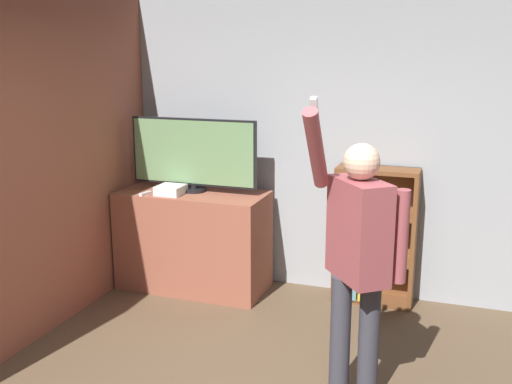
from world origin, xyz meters
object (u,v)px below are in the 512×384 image
object	(u,v)px
television	(193,154)
game_console	(171,190)
person	(358,250)
bookshelf	(367,240)

from	to	relation	value
television	game_console	xyz separation A→B (m)	(-0.15, -0.17, -0.31)
television	person	distance (m)	2.26
television	person	bearing A→B (deg)	-38.73
game_console	television	bearing A→B (deg)	49.16
bookshelf	person	size ratio (longest dim) A/B	0.62
person	bookshelf	bearing A→B (deg)	147.86
game_console	bookshelf	distance (m)	1.81
game_console	person	xyz separation A→B (m)	(1.90, -1.23, 0.05)
television	bookshelf	xyz separation A→B (m)	(1.57, 0.20, -0.72)
game_console	bookshelf	bearing A→B (deg)	12.28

